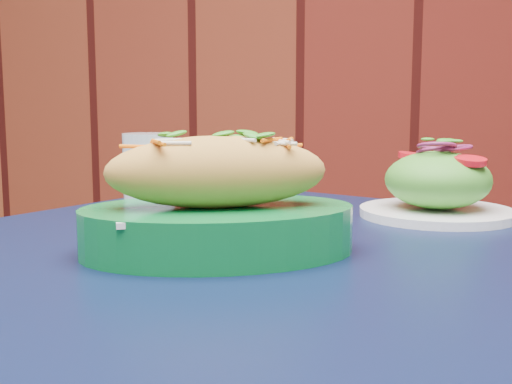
# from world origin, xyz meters

# --- Properties ---
(cafe_table) EXTENTS (1.05, 1.05, 0.75)m
(cafe_table) POSITION_xyz_m (0.20, 1.41, 0.66)
(cafe_table) COLOR black
(cafe_table) RESTS_ON ground
(banh_mi_basket) EXTENTS (0.34, 0.29, 0.13)m
(banh_mi_basket) POSITION_xyz_m (0.16, 1.36, 0.80)
(banh_mi_basket) COLOR #09682C
(banh_mi_basket) RESTS_ON cafe_table
(salad_plate) EXTENTS (0.21, 0.21, 0.11)m
(salad_plate) POSITION_xyz_m (0.40, 1.64, 0.79)
(salad_plate) COLOR white
(salad_plate) RESTS_ON cafe_table
(water_glass) EXTENTS (0.07, 0.07, 0.12)m
(water_glass) POSITION_xyz_m (0.00, 1.57, 0.81)
(water_glass) COLOR silver
(water_glass) RESTS_ON cafe_table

